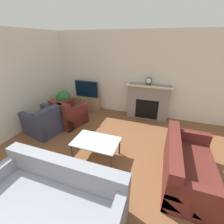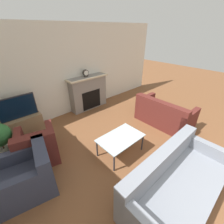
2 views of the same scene
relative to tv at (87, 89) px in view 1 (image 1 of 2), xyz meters
The scene contains 12 objects.
wall_back 1.55m from the tv, 12.21° to the left, with size 8.05×0.06×2.70m.
wall_left 2.38m from the tv, 119.19° to the right, with size 0.06×7.61×2.70m.
fireplace 2.20m from the tv, ahead, with size 1.43×0.39×1.15m.
tv_stand 0.55m from the tv, 90.00° to the left, with size 0.94×0.39×0.52m.
tv is the anchor object (origin of this frame).
couch_sectional 3.87m from the tv, 69.50° to the right, with size 2.05×0.94×0.82m.
couch_loveseat 3.95m from the tv, 34.96° to the right, with size 0.85×1.57×0.82m.
armchair_by_window 1.90m from the tv, 102.89° to the right, with size 1.03×0.97×0.82m.
armchair_accent 1.28m from the tv, 91.11° to the right, with size 0.96×1.01×0.82m.
coffee_table 2.68m from the tv, 58.13° to the right, with size 0.98×0.63×0.45m.
potted_plant 0.89m from the tv, 132.43° to the right, with size 0.50×0.50×0.85m.
mantel_clock 2.20m from the tv, ahead, with size 0.20×0.07×0.23m.
Camera 1 is at (1.17, -0.28, 2.41)m, focal length 24.00 mm.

